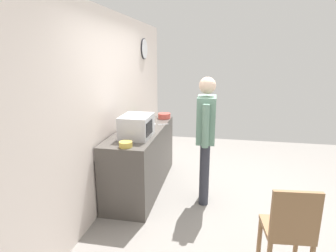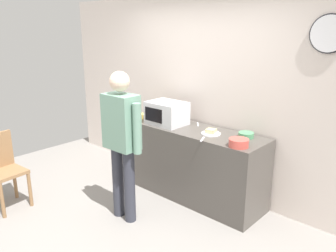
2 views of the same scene
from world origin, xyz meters
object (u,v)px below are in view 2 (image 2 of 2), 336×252
(spoon_utensil, at_px, (202,139))
(salad_bowl, at_px, (246,135))
(person_standing, at_px, (122,136))
(wooden_chair, at_px, (3,167))
(mixing_bowl, at_px, (145,116))
(microwave, at_px, (167,113))
(fork_utensil, at_px, (198,124))
(sandwich_plate, at_px, (211,132))
(cereal_bowl, at_px, (239,143))

(spoon_utensil, bearing_deg, salad_bowl, 51.25)
(person_standing, height_order, wooden_chair, person_standing)
(mixing_bowl, relative_size, person_standing, 0.09)
(mixing_bowl, relative_size, wooden_chair, 0.17)
(microwave, height_order, fork_utensil, microwave)
(microwave, height_order, person_standing, person_standing)
(spoon_utensil, height_order, person_standing, person_standing)
(sandwich_plate, bearing_deg, fork_utensil, 148.56)
(cereal_bowl, bearing_deg, spoon_utensil, -170.61)
(salad_bowl, height_order, wooden_chair, salad_bowl)
(cereal_bowl, bearing_deg, wooden_chair, -145.65)
(microwave, distance_m, mixing_bowl, 0.45)
(wooden_chair, bearing_deg, spoon_utensil, 38.71)
(mixing_bowl, bearing_deg, sandwich_plate, 0.99)
(salad_bowl, bearing_deg, person_standing, -129.39)
(sandwich_plate, relative_size, salad_bowl, 1.29)
(mixing_bowl, height_order, fork_utensil, mixing_bowl)
(salad_bowl, xyz_separation_m, cereal_bowl, (0.11, -0.34, 0.01))
(mixing_bowl, bearing_deg, person_standing, -57.21)
(mixing_bowl, bearing_deg, wooden_chair, -112.56)
(microwave, height_order, cereal_bowl, microwave)
(fork_utensil, bearing_deg, sandwich_plate, -31.44)
(sandwich_plate, xyz_separation_m, person_standing, (-0.54, -0.94, 0.06))
(salad_bowl, distance_m, wooden_chair, 3.00)
(fork_utensil, bearing_deg, person_standing, -97.82)
(fork_utensil, bearing_deg, cereal_bowl, -24.57)
(microwave, distance_m, spoon_utensil, 0.79)
(mixing_bowl, distance_m, person_standing, 1.10)
(sandwich_plate, height_order, cereal_bowl, cereal_bowl)
(person_standing, relative_size, wooden_chair, 1.85)
(cereal_bowl, height_order, fork_utensil, cereal_bowl)
(mixing_bowl, xyz_separation_m, wooden_chair, (-0.73, -1.75, -0.45))
(spoon_utensil, bearing_deg, sandwich_plate, 101.83)
(sandwich_plate, xyz_separation_m, spoon_utensil, (0.05, -0.23, -0.02))
(salad_bowl, distance_m, mixing_bowl, 1.53)
(sandwich_plate, relative_size, wooden_chair, 0.25)
(salad_bowl, distance_m, spoon_utensil, 0.53)
(salad_bowl, relative_size, cereal_bowl, 0.84)
(cereal_bowl, bearing_deg, fork_utensil, 155.43)
(person_standing, distance_m, wooden_chair, 1.63)
(mixing_bowl, height_order, wooden_chair, mixing_bowl)
(wooden_chair, bearing_deg, person_standing, 31.90)
(wooden_chair, bearing_deg, fork_utensil, 53.42)
(fork_utensil, xyz_separation_m, person_standing, (-0.16, -1.18, 0.08))
(spoon_utensil, bearing_deg, cereal_bowl, 9.39)
(fork_utensil, height_order, person_standing, person_standing)
(fork_utensil, distance_m, spoon_utensil, 0.63)
(sandwich_plate, bearing_deg, cereal_bowl, -18.60)
(microwave, bearing_deg, mixing_bowl, 178.84)
(sandwich_plate, bearing_deg, mixing_bowl, -179.01)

